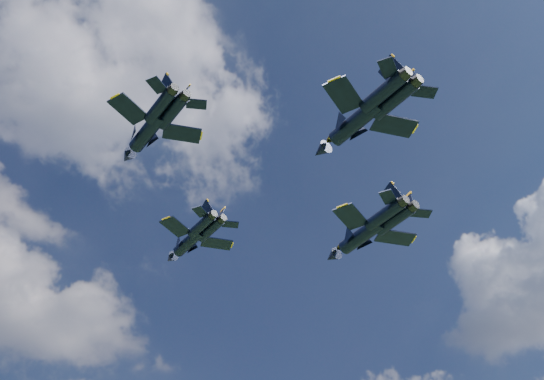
% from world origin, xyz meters
% --- Properties ---
extents(jet_lead, '(10.68, 14.35, 3.38)m').
position_xyz_m(jet_lead, '(-4.03, 13.65, 56.22)').
color(jet_lead, black).
extents(jet_left, '(10.85, 14.49, 3.41)m').
position_xyz_m(jet_left, '(-14.35, -5.74, 55.59)').
color(jet_left, black).
extents(jet_right, '(13.27, 17.79, 4.19)m').
position_xyz_m(jet_right, '(17.32, 4.45, 56.71)').
color(jet_right, black).
extents(jet_slot, '(12.35, 16.69, 3.93)m').
position_xyz_m(jet_slot, '(6.54, -14.82, 56.28)').
color(jet_slot, black).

